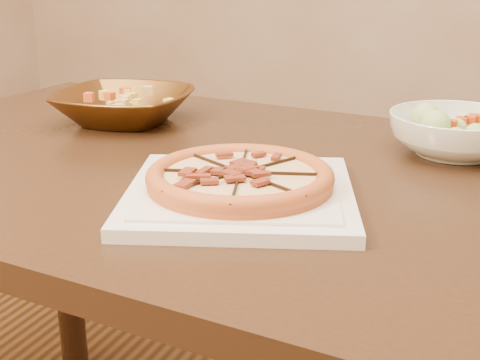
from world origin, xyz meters
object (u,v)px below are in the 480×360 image
Objects in this scene: plate at (240,194)px; pizza at (240,177)px; dining_table at (205,222)px; bronze_bowl at (124,107)px; salad_bowl at (456,134)px.

plate is 1.53× the size of pizza.
dining_table is 0.33m from bronze_bowl.
salad_bowl reaches higher than bronze_bowl.
pizza is at bearing 157.55° from plate.
dining_table is at bearing -151.99° from salad_bowl.
pizza is at bearing -49.24° from dining_table.
bronze_bowl is at bearing 147.30° from dining_table.
dining_table is 0.23m from plate.
salad_bowl is at bearing 55.30° from pizza.
salad_bowl is at bearing 28.01° from dining_table.
salad_bowl is (0.24, 0.34, 0.02)m from plate.
bronze_bowl is at bearing 140.81° from plate.
dining_table is 6.33× the size of salad_bowl.
bronze_bowl is at bearing -177.13° from salad_bowl.
salad_bowl is at bearing 2.87° from bronze_bowl.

